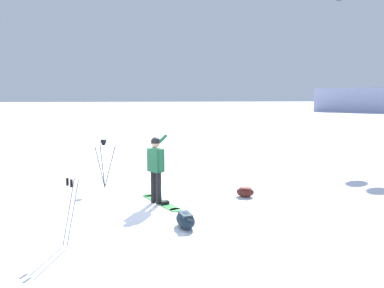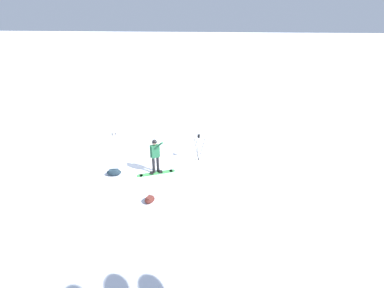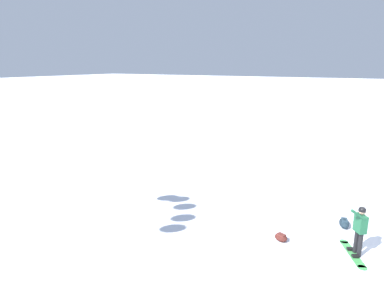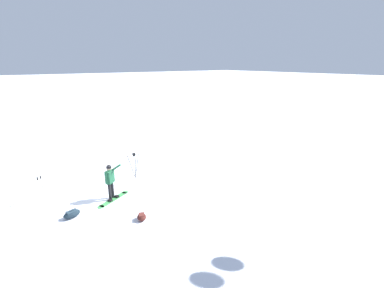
{
  "view_description": "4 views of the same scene",
  "coord_description": "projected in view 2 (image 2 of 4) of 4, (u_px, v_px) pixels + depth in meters",
  "views": [
    {
      "loc": [
        9.09,
        0.47,
        2.8
      ],
      "look_at": [
        -1.07,
        1.59,
        1.49
      ],
      "focal_mm": 35.8,
      "sensor_mm": 36.0,
      "label": 1
    },
    {
      "loc": [
        -4.08,
        12.38,
        6.92
      ],
      "look_at": [
        -2.87,
        3.78,
        3.05
      ],
      "focal_mm": 26.5,
      "sensor_mm": 36.0,
      "label": 2
    },
    {
      "loc": [
        -12.12,
        0.46,
        6.27
      ],
      "look_at": [
        -3.96,
        5.11,
        4.0
      ],
      "focal_mm": 31.19,
      "sensor_mm": 36.0,
      "label": 3
    },
    {
      "loc": [
        2.89,
        11.97,
        6.25
      ],
      "look_at": [
        -2.98,
        3.91,
        3.15
      ],
      "focal_mm": 24.68,
      "sensor_mm": 36.0,
      "label": 4
    }
  ],
  "objects": [
    {
      "name": "snowboard",
      "position": [
        156.0,
        173.0,
        13.78
      ],
      "size": [
        1.73,
        0.97,
        0.1
      ],
      "color": "#3F994C",
      "rests_on": "ground_plane"
    },
    {
      "name": "ground_plane",
      "position": [
        147.0,
        165.0,
        14.53
      ],
      "size": [
        300.0,
        300.0,
        0.0
      ],
      "primitive_type": "plane",
      "color": "white"
    },
    {
      "name": "snowboarder",
      "position": [
        155.0,
        153.0,
        13.46
      ],
      "size": [
        0.73,
        0.56,
        1.76
      ],
      "color": "black",
      "rests_on": "ground_plane"
    },
    {
      "name": "camera_tripod",
      "position": [
        199.0,
        142.0,
        14.62
      ],
      "size": [
        0.66,
        0.61,
        1.47
      ],
      "color": "#262628",
      "rests_on": "ground_plane"
    },
    {
      "name": "gear_bag_large",
      "position": [
        114.0,
        172.0,
        13.54
      ],
      "size": [
        0.75,
        0.49,
        0.33
      ],
      "color": "#192833",
      "rests_on": "ground_plane"
    },
    {
      "name": "gear_bag_small",
      "position": [
        150.0,
        199.0,
        11.57
      ],
      "size": [
        0.52,
        0.58,
        0.26
      ],
      "color": "#4C1E19",
      "rests_on": "ground_plane"
    },
    {
      "name": "ski_poles",
      "position": [
        114.0,
        141.0,
        15.36
      ],
      "size": [
        0.29,
        0.36,
        1.27
      ],
      "color": "gray",
      "rests_on": "ground_plane"
    }
  ]
}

